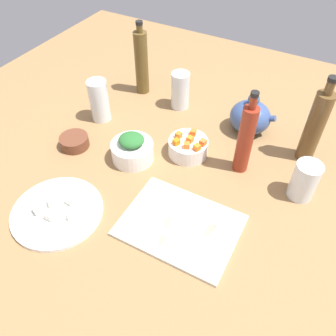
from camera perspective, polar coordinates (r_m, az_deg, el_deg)
tabletop at (r=103.63cm, az=0.00°, el=-2.52°), size 190.00×190.00×3.00cm
cutting_board at (r=91.68cm, az=2.00°, el=-9.47°), size 30.16×22.59×1.00cm
plate_tofu at (r=98.77cm, az=-17.81°, el=-6.93°), size 24.61×24.61×1.20cm
bowl_greens at (r=107.44cm, az=-5.89°, el=2.76°), size 13.04×13.04×6.05cm
bowl_carrots at (r=108.84cm, az=3.56°, el=3.37°), size 12.44×12.44×5.36cm
bowl_small_side at (r=116.07cm, az=-15.21°, el=4.23°), size 9.25×9.25×3.74cm
teapot at (r=119.18cm, az=13.46°, el=8.25°), size 15.29×12.68×14.42cm
bottle_0 at (r=110.26cm, az=23.10°, el=6.40°), size 5.42×5.42×28.40cm
bottle_1 at (r=133.33cm, az=-4.41°, el=17.03°), size 4.97×4.97×27.38cm
bottle_2 at (r=100.45cm, az=12.68°, el=4.74°), size 4.53×4.53×27.14cm
drinking_glass_0 at (r=122.70cm, az=-11.32°, el=10.86°), size 6.66×6.66×14.92cm
drinking_glass_1 at (r=101.50cm, az=21.62°, el=-1.96°), size 7.18×7.18×11.68cm
drinking_glass_2 at (r=126.91cm, az=2.03°, el=12.68°), size 6.54×6.54×13.60cm
carrot_cube_0 at (r=108.85cm, az=4.24°, el=5.83°), size 2.00×2.00×1.80cm
carrot_cube_1 at (r=105.27cm, az=1.39°, el=4.33°), size 2.33×2.33×1.80cm
carrot_cube_2 at (r=104.21cm, az=3.13°, el=3.76°), size 2.38×2.38×1.80cm
carrot_cube_3 at (r=103.75cm, az=4.81°, el=3.42°), size 2.31×2.31×1.80cm
carrot_cube_4 at (r=107.72cm, az=1.76°, el=5.45°), size 2.03×2.03×1.80cm
carrot_cube_5 at (r=105.59cm, az=5.79°, el=4.22°), size 2.10×2.10×1.80cm
carrot_cube_6 at (r=106.37cm, az=3.66°, el=4.75°), size 2.07×2.07×1.80cm
chopped_greens_mound at (r=104.33cm, az=-6.08°, el=4.65°), size 9.90×9.55×3.31cm
tofu_cube_0 at (r=96.33cm, az=-18.90°, el=-7.48°), size 2.33×2.33×2.20cm
tofu_cube_1 at (r=98.07cm, az=-15.74°, el=-5.16°), size 2.53×2.53×2.20cm
tofu_cube_2 at (r=99.17cm, az=-18.54°, el=-5.34°), size 3.10×3.10×2.20cm
tofu_cube_3 at (r=94.76cm, az=-15.57°, el=-7.51°), size 3.08×3.08×2.20cm
tofu_cube_4 at (r=98.73cm, az=-20.72°, el=-6.46°), size 2.88×2.88×2.20cm
dumpling_0 at (r=89.18cm, az=8.07°, el=-10.10°), size 7.66×7.75×3.14cm
dumpling_1 at (r=90.27cm, az=0.43°, el=-8.69°), size 4.86×4.66×2.67cm
dumpling_2 at (r=92.93cm, az=2.97°, el=-6.76°), size 7.76×7.84×2.26cm
dumpling_3 at (r=96.88cm, az=-1.10°, el=-3.88°), size 7.93×7.80×2.03cm
dumpling_4 at (r=87.13cm, az=-0.12°, el=-11.90°), size 5.92×5.76×2.26cm
dumpling_5 at (r=92.55cm, az=-2.62°, el=-6.94°), size 6.35×6.23×2.48cm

